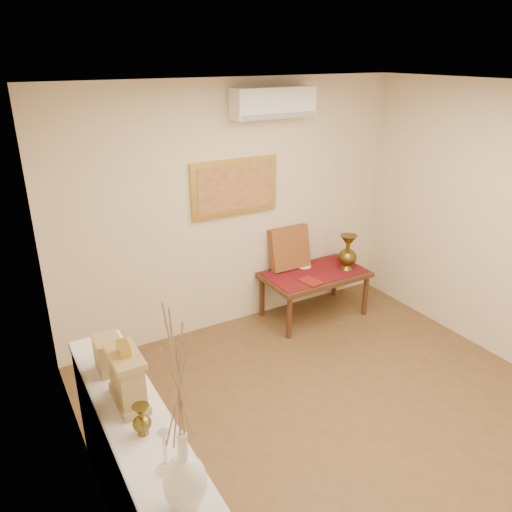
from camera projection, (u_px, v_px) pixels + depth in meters
floor at (364, 437)px, 4.09m from camera, size 4.50×4.50×0.00m
ceiling at (400, 92)px, 3.06m from camera, size 4.50×4.50×0.00m
wall_back at (234, 209)px, 5.38m from camera, size 4.00×0.02×2.70m
wall_left at (96, 372)px, 2.65m from camera, size 0.02×4.50×2.70m
white_vase at (180, 414)px, 2.10m from camera, size 0.20×0.20×1.07m
candlestick at (165, 451)px, 2.47m from camera, size 0.11×0.11×0.23m
brass_urn_small at (141, 416)px, 2.70m from camera, size 0.11×0.11×0.24m
table_cloth at (315, 273)px, 5.78m from camera, size 1.14×0.59×0.01m
brass_urn_tall at (348, 249)px, 5.78m from camera, size 0.22×0.22×0.50m
plate at (304, 266)px, 5.92m from camera, size 0.17×0.17×0.01m
menu at (310, 281)px, 5.54m from camera, size 0.22×0.28×0.01m
cushion at (290, 248)px, 5.81m from camera, size 0.50×0.20×0.51m
display_ledge at (142, 480)px, 3.06m from camera, size 0.37×2.02×0.98m
mantel_clock at (127, 377)px, 2.93m from camera, size 0.17×0.36×0.41m
wooden_chest at (108, 354)px, 3.25m from camera, size 0.16×0.21×0.24m
low_table at (315, 278)px, 5.80m from camera, size 1.20×0.70×0.55m
painting at (235, 187)px, 5.26m from camera, size 1.00×0.06×0.60m
ac_unit at (273, 103)px, 5.04m from camera, size 0.90×0.25×0.30m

